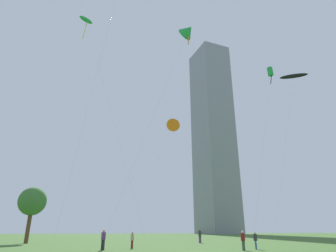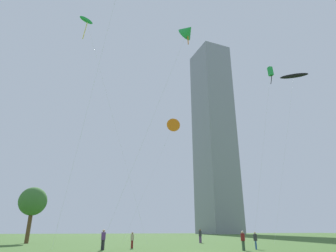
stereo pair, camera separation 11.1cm
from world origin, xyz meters
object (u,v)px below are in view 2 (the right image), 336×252
(person_standing_3, at_px, (255,239))
(kite_flying_6, at_px, (188,31))
(person_standing_1, at_px, (200,235))
(person_standing_4, at_px, (132,239))
(person_standing_2, at_px, (243,239))
(kite_flying_4, at_px, (86,21))
(park_tree_0, at_px, (33,202))
(kite_flying_2, at_px, (294,76))
(distant_highrise_0, at_px, (214,133))
(kite_flying_0, at_px, (173,126))
(person_standing_0, at_px, (103,238))
(kite_flying_3, at_px, (270,72))

(person_standing_3, distance_m, kite_flying_6, 23.77)
(person_standing_1, relative_size, person_standing_4, 1.21)
(person_standing_2, bearing_deg, person_standing_1, 65.59)
(person_standing_1, xyz_separation_m, person_standing_4, (-11.36, -10.04, -0.19))
(kite_flying_4, xyz_separation_m, park_tree_0, (-4.72, 6.36, -28.14))
(kite_flying_2, relative_size, kite_flying_4, 0.78)
(distant_highrise_0, bearing_deg, kite_flying_0, -126.10)
(person_standing_1, bearing_deg, distant_highrise_0, -80.86)
(kite_flying_2, xyz_separation_m, kite_flying_4, (-34.66, 4.50, 7.46))
(person_standing_1, distance_m, park_tree_0, 24.65)
(person_standing_0, xyz_separation_m, park_tree_0, (-9.39, 16.70, 4.55))
(person_standing_1, height_order, kite_flying_3, kite_flying_3)
(kite_flying_0, relative_size, kite_flying_2, 0.72)
(person_standing_0, distance_m, distant_highrise_0, 125.47)
(kite_flying_3, bearing_deg, kite_flying_6, -160.93)
(person_standing_3, bearing_deg, kite_flying_4, -91.93)
(person_standing_1, relative_size, park_tree_0, 0.24)
(person_standing_0, height_order, park_tree_0, park_tree_0)
(person_standing_4, distance_m, kite_flying_4, 34.77)
(kite_flying_0, bearing_deg, kite_flying_3, -47.44)
(kite_flying_2, bearing_deg, kite_flying_0, 156.08)
(kite_flying_3, height_order, park_tree_0, kite_flying_3)
(person_standing_2, height_order, distant_highrise_0, distant_highrise_0)
(kite_flying_4, bearing_deg, kite_flying_0, 14.00)
(person_standing_3, bearing_deg, person_standing_1, -147.37)
(kite_flying_2, relative_size, distant_highrise_0, 0.27)
(kite_flying_4, relative_size, park_tree_0, 4.54)
(person_standing_0, bearing_deg, person_standing_2, 10.96)
(person_standing_4, height_order, kite_flying_4, kite_flying_4)
(kite_flying_4, bearing_deg, person_standing_1, 4.71)
(person_standing_2, xyz_separation_m, kite_flying_0, (-1.22, 18.32, 17.35))
(kite_flying_2, relative_size, kite_flying_3, 1.12)
(person_standing_4, relative_size, kite_flying_6, 0.06)
(kite_flying_0, bearing_deg, person_standing_2, -86.19)
(person_standing_3, xyz_separation_m, park_tree_0, (-23.55, 19.71, 4.66))
(person_standing_0, bearing_deg, kite_flying_6, 7.37)
(person_standing_1, xyz_separation_m, park_tree_0, (-23.76, 4.80, 4.50))
(kite_flying_3, xyz_separation_m, distant_highrise_0, (36.22, 97.97, 25.92))
(person_standing_2, distance_m, person_standing_3, 2.19)
(person_standing_4, bearing_deg, park_tree_0, 80.70)
(kite_flying_6, xyz_separation_m, distant_highrise_0, (50.77, 103.00, 25.58))
(kite_flying_3, bearing_deg, park_tree_0, 154.98)
(person_standing_4, bearing_deg, person_standing_3, -72.83)
(person_standing_1, distance_m, person_standing_2, 16.11)
(kite_flying_6, bearing_deg, distant_highrise_0, 63.76)
(kite_flying_2, bearing_deg, person_standing_1, 158.77)
(kite_flying_6, distance_m, park_tree_0, 32.00)
(kite_flying_3, relative_size, park_tree_0, 3.19)
(kite_flying_2, height_order, park_tree_0, kite_flying_2)
(person_standing_0, xyz_separation_m, kite_flying_6, (7.83, -3.16, 22.80))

